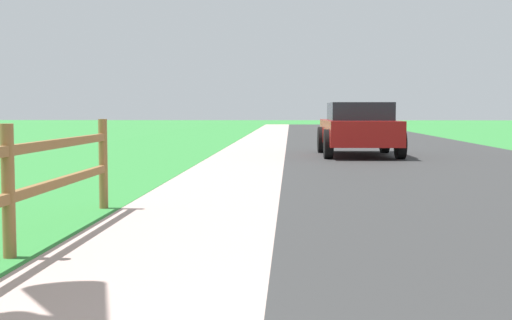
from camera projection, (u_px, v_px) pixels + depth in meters
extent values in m
plane|color=#318237|center=(286.00, 145.00, 25.25)|extent=(120.00, 120.00, 0.00)
cube|color=#313131|center=(377.00, 142.00, 27.07)|extent=(7.00, 66.00, 0.01)
cube|color=#B89B92|center=(210.00, 142.00, 27.39)|extent=(6.00, 66.00, 0.01)
cube|color=#318237|center=(172.00, 142.00, 27.47)|extent=(5.00, 66.00, 0.00)
cylinder|color=brown|center=(8.00, 191.00, 5.86)|extent=(0.11, 0.11, 1.14)
cylinder|color=brown|center=(103.00, 164.00, 8.82)|extent=(0.11, 0.11, 1.14)
cube|color=maroon|center=(358.00, 132.00, 19.13)|extent=(1.93, 4.25, 0.65)
cube|color=#1E232B|center=(360.00, 111.00, 18.88)|extent=(1.66, 2.02, 0.48)
cylinder|color=black|center=(400.00, 144.00, 17.82)|extent=(0.24, 0.76, 0.76)
cylinder|color=black|center=(328.00, 144.00, 17.88)|extent=(0.24, 0.76, 0.76)
cylinder|color=black|center=(385.00, 140.00, 20.43)|extent=(0.24, 0.76, 0.76)
cylinder|color=black|center=(322.00, 140.00, 20.48)|extent=(0.24, 0.76, 0.76)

